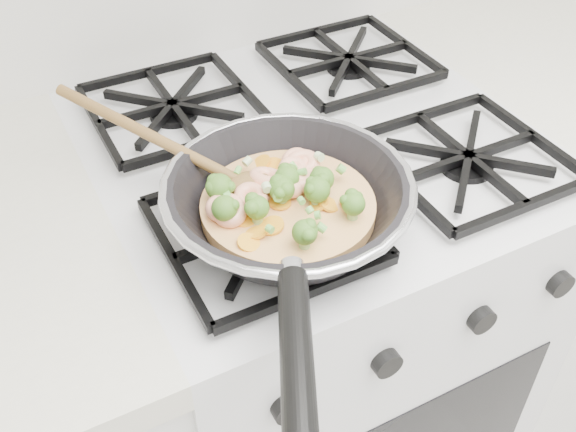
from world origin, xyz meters
name	(u,v)px	position (x,y,z in m)	size (l,w,h in m)	color
stove	(307,339)	(0.00, 1.70, 0.46)	(0.60, 0.60, 0.92)	silver
skillet	(286,201)	(-0.12, 1.54, 0.96)	(0.33, 0.55, 0.10)	black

